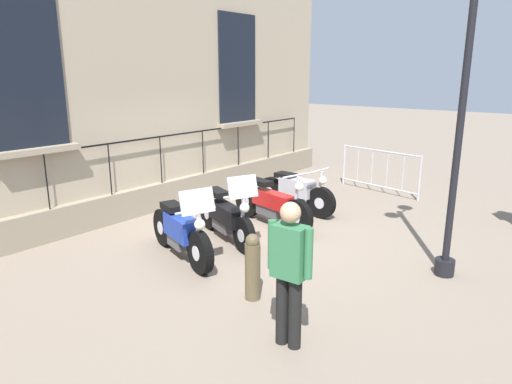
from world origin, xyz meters
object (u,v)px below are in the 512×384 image
object	(u,v)px
crowd_barrier	(379,169)
pedestrian_walking	(289,267)
bollard	(253,267)
lamppost	(469,44)
motorcycle_blue	(181,233)
motorcycle_silver	(296,192)
motorcycle_black	(226,217)
motorcycle_red	(272,204)

from	to	relation	value
crowd_barrier	pedestrian_walking	size ratio (longest dim) A/B	1.34
bollard	pedestrian_walking	size ratio (longest dim) A/B	0.55
lamppost	pedestrian_walking	xyz separation A→B (m)	(-0.75, -2.90, -2.32)
motorcycle_blue	motorcycle_silver	size ratio (longest dim) A/B	0.98
crowd_barrier	bollard	xyz separation A→B (m)	(1.08, -6.21, -0.12)
motorcycle_black	motorcycle_red	world-z (taller)	motorcycle_black
motorcycle_silver	lamppost	xyz separation A→B (m)	(3.47, -1.26, 2.81)
crowd_barrier	bollard	bearing A→B (deg)	-80.18
motorcycle_black	bollard	world-z (taller)	motorcycle_black
motorcycle_black	motorcycle_red	distance (m)	1.16
motorcycle_red	crowd_barrier	distance (m)	3.71
bollard	motorcycle_silver	bearing A→B (deg)	116.01
lamppost	pedestrian_walking	size ratio (longest dim) A/B	3.07
motorcycle_red	motorcycle_black	bearing A→B (deg)	-95.96
motorcycle_blue	bollard	distance (m)	1.75
motorcycle_silver	lamppost	size ratio (longest dim) A/B	0.40
crowd_barrier	pedestrian_walking	xyz separation A→B (m)	(2.04, -6.79, 0.34)
motorcycle_silver	bollard	bearing A→B (deg)	-63.99
motorcycle_red	crowd_barrier	bearing A→B (deg)	81.86
motorcycle_blue	crowd_barrier	bearing A→B (deg)	83.76
bollard	pedestrian_walking	distance (m)	1.22
motorcycle_black	motorcycle_red	bearing A→B (deg)	84.04
motorcycle_black	crowd_barrier	distance (m)	4.87
bollard	lamppost	bearing A→B (deg)	53.43
motorcycle_blue	lamppost	size ratio (longest dim) A/B	0.39
motorcycle_red	motorcycle_silver	xyz separation A→B (m)	(-0.15, 1.04, 0.00)
motorcycle_blue	motorcycle_black	size ratio (longest dim) A/B	1.02
motorcycle_red	crowd_barrier	size ratio (longest dim) A/B	0.97
crowd_barrier	motorcycle_red	bearing A→B (deg)	-98.14
motorcycle_black	pedestrian_walking	xyz separation A→B (m)	(2.69, -1.97, 0.49)
motorcycle_black	crowd_barrier	bearing A→B (deg)	82.38
motorcycle_red	motorcycle_silver	bearing A→B (deg)	97.98
motorcycle_red	bollard	size ratio (longest dim) A/B	2.35
motorcycle_silver	crowd_barrier	size ratio (longest dim) A/B	0.91
crowd_barrier	bollard	world-z (taller)	crowd_barrier
motorcycle_red	bollard	world-z (taller)	motorcycle_red
motorcycle_red	motorcycle_silver	distance (m)	1.05
motorcycle_blue	motorcycle_silver	world-z (taller)	motorcycle_blue
motorcycle_blue	motorcycle_black	world-z (taller)	motorcycle_black
motorcycle_blue	pedestrian_walking	distance (m)	2.88
crowd_barrier	pedestrian_walking	bearing A→B (deg)	-73.25
pedestrian_walking	motorcycle_silver	bearing A→B (deg)	123.14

